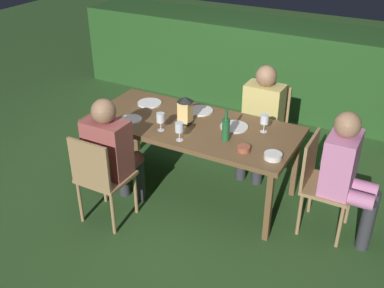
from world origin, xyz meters
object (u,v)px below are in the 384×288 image
Objects in this scene: bowl_olives at (244,148)px; ice_bucket at (297,58)px; person_in_rust at (113,151)px; plate_c at (200,111)px; lantern_centerpiece at (185,108)px; plate_d at (150,103)px; wine_glass_c at (265,120)px; plate_a at (131,119)px; bowl_bread at (273,156)px; side_table at (294,82)px; wine_glass_a at (161,119)px; person_in_pink at (347,171)px; wine_glass_b at (179,128)px; chair_side_left_a at (100,176)px; plate_b at (234,127)px; chair_head_far at (321,180)px; chair_side_right_b at (266,122)px; green_bottle_on_table at (226,129)px; dining_table at (192,129)px; person_in_mustard at (261,116)px.

bowl_olives is 0.32× the size of ice_bucket.
bowl_olives is at bearing 20.41° from person_in_rust.
plate_c is 0.86m from bowl_olives.
plate_d is (-0.53, 0.21, -0.14)m from lantern_centerpiece.
plate_a is at bearing -162.64° from wine_glass_c.
bowl_bread reaches higher than side_table.
wine_glass_a is 1.53× the size of bowl_olives.
person_in_pink reaches higher than wine_glass_b.
plate_a is 1.42m from bowl_bread.
bowl_bread is (0.26, 0.00, 0.00)m from bowl_olives.
person_in_pink is 1.32× the size of chair_side_left_a.
plate_a is 0.82× the size of plate_c.
plate_b is (-0.27, -0.05, -0.11)m from wine_glass_c.
bowl_bread is (0.82, 0.09, -0.09)m from wine_glass_b.
person_in_rust is (-1.88, -0.64, 0.00)m from person_in_pink.
wine_glass_b is (-1.18, -0.33, 0.36)m from chair_head_far.
wine_glass_c is (1.09, 0.81, 0.21)m from person_in_rust.
ice_bucket is at bearing 78.30° from wine_glass_a.
plate_b is at bearing -95.56° from chair_side_right_b.
chair_side_right_b is at bearing 46.40° from plate_a.
chair_side_left_a is 0.25m from person_in_rust.
bowl_olives is (0.56, 0.09, -0.09)m from wine_glass_b.
green_bottle_on_table reaches higher than bowl_bread.
plate_d reaches higher than side_table.
person_in_rust is 2.95m from ice_bucket.
chair_side_right_b reaches higher than side_table.
chair_head_far reaches higher than dining_table.
person_in_mustard is at bearing 112.82° from wine_glass_c.
bowl_olives and bowl_bread have the same top height.
chair_head_far is at bearing 0.50° from lantern_centerpiece.
chair_side_right_b is at bearing 139.85° from person_in_pink.
lantern_centerpiece is (-0.51, -0.65, 0.24)m from person_in_mustard.
green_bottle_on_table reaches higher than ice_bucket.
wine_glass_a is at bearing -153.46° from wine_glass_c.
chair_side_left_a reaches higher than plate_b.
plate_b is at bearing -20.45° from plate_c.
plate_b is at bearing 173.72° from person_in_pink.
side_table is (-1.11, 2.21, -0.20)m from person_in_pink.
plate_c is at bearing 88.58° from lantern_centerpiece.
green_bottle_on_table is at bearing -92.22° from chair_side_right_b.
plate_d is (-1.84, 0.19, 0.25)m from chair_head_far.
person_in_rust is at bearing -121.30° from lantern_centerpiece.
chair_side_left_a is at bearing -155.86° from bowl_bread.
plate_a is 0.83× the size of plate_d.
chair_head_far is 0.25m from person_in_pink.
dining_table is 0.40m from plate_b.
lantern_centerpiece is 0.91× the size of green_bottle_on_table.
person_in_mustard reaches higher than chair_side_right_b.
plate_d is at bearing -148.48° from chair_side_right_b.
plate_d is (-0.54, -0.08, 0.00)m from plate_c.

